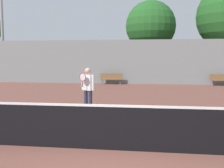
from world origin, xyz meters
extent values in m
plane|color=brown|center=(0.00, 0.00, 0.00)|extent=(100.00, 100.00, 0.00)
cube|color=black|center=(0.00, 0.00, 0.49)|extent=(10.76, 0.03, 0.98)
cube|color=white|center=(0.00, 0.00, 1.00)|extent=(10.76, 0.04, 0.05)
cylinder|color=#282D47|center=(-1.59, 3.90, 0.42)|extent=(0.14, 0.14, 0.85)
cylinder|color=#282D47|center=(-1.39, 3.79, 0.42)|extent=(0.14, 0.14, 0.85)
cube|color=white|center=(-1.49, 3.85, 1.14)|extent=(0.45, 0.38, 0.58)
cylinder|color=white|center=(-1.71, 3.97, 1.15)|extent=(0.10, 0.10, 0.57)
cylinder|color=white|center=(-1.27, 3.72, 1.15)|extent=(0.10, 0.10, 0.57)
sphere|color=#DBAD89|center=(-1.49, 3.85, 1.57)|extent=(0.22, 0.22, 0.22)
cylinder|color=black|center=(-1.63, 3.60, 1.10)|extent=(0.03, 0.03, 0.22)
torus|color=red|center=(-1.63, 3.60, 1.36)|extent=(0.28, 0.18, 0.31)
cylinder|color=silver|center=(-1.63, 3.60, 1.36)|extent=(0.23, 0.14, 0.27)
cube|color=brown|center=(6.28, 14.33, 0.42)|extent=(1.92, 0.40, 0.04)
cylinder|color=gray|center=(5.51, 14.33, 0.20)|extent=(0.06, 0.06, 0.40)
cube|color=brown|center=(6.28, 14.51, 0.64)|extent=(1.92, 0.04, 0.40)
cube|color=brown|center=(-2.03, 14.33, 0.42)|extent=(1.74, 0.40, 0.04)
cylinder|color=gray|center=(-2.72, 14.33, 0.20)|extent=(0.06, 0.06, 0.40)
cylinder|color=gray|center=(-1.33, 14.33, 0.20)|extent=(0.06, 0.06, 0.40)
cube|color=brown|center=(-2.03, 14.51, 0.64)|extent=(1.74, 0.04, 0.40)
cylinder|color=#939399|center=(-11.58, 15.61, 4.40)|extent=(0.25, 0.25, 8.79)
cube|color=gray|center=(0.00, 14.95, 1.73)|extent=(32.72, 0.06, 3.45)
cylinder|color=brown|center=(0.98, 17.89, 1.54)|extent=(0.39, 0.39, 3.08)
sphere|color=#235B23|center=(0.98, 17.89, 4.83)|extent=(4.37, 4.37, 4.37)
camera|label=1|loc=(0.66, -5.63, 2.06)|focal=42.00mm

